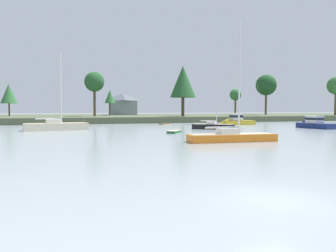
{
  "coord_description": "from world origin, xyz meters",
  "views": [
    {
      "loc": [
        -7.61,
        -10.69,
        3.52
      ],
      "look_at": [
        3.98,
        26.89,
        1.44
      ],
      "focal_mm": 34.72,
      "sensor_mm": 36.0,
      "label": 1
    }
  ],
  "objects_px": {
    "dinghy_green": "(174,132)",
    "dinghy_sand": "(165,124)",
    "cruiser_navy": "(312,125)",
    "cruiser_yellow": "(235,122)",
    "mooring_buoy_white": "(193,126)",
    "sailboat_orange": "(232,139)",
    "sailboat_cream": "(56,128)",
    "mooring_buoy_yellow": "(175,131)",
    "sailboat_black": "(213,128)"
  },
  "relations": [
    {
      "from": "dinghy_green",
      "to": "dinghy_sand",
      "type": "distance_m",
      "value": 24.84
    },
    {
      "from": "cruiser_navy",
      "to": "dinghy_sand",
      "type": "relative_size",
      "value": 2.35
    },
    {
      "from": "dinghy_green",
      "to": "dinghy_sand",
      "type": "relative_size",
      "value": 0.96
    },
    {
      "from": "dinghy_green",
      "to": "cruiser_yellow",
      "type": "distance_m",
      "value": 28.99
    },
    {
      "from": "cruiser_yellow",
      "to": "mooring_buoy_white",
      "type": "distance_m",
      "value": 13.9
    },
    {
      "from": "sailboat_orange",
      "to": "dinghy_green",
      "type": "bearing_deg",
      "value": 98.39
    },
    {
      "from": "sailboat_cream",
      "to": "mooring_buoy_yellow",
      "type": "height_order",
      "value": "sailboat_cream"
    },
    {
      "from": "cruiser_yellow",
      "to": "mooring_buoy_white",
      "type": "bearing_deg",
      "value": -153.95
    },
    {
      "from": "sailboat_black",
      "to": "dinghy_sand",
      "type": "distance_m",
      "value": 17.96
    },
    {
      "from": "sailboat_black",
      "to": "cruiser_yellow",
      "type": "relative_size",
      "value": 1.26
    },
    {
      "from": "dinghy_green",
      "to": "mooring_buoy_yellow",
      "type": "distance_m",
      "value": 3.36
    },
    {
      "from": "dinghy_sand",
      "to": "mooring_buoy_white",
      "type": "xyz_separation_m",
      "value": [
        2.6,
        -10.19,
        -0.04
      ]
    },
    {
      "from": "sailboat_black",
      "to": "dinghy_green",
      "type": "bearing_deg",
      "value": -144.95
    },
    {
      "from": "sailboat_black",
      "to": "cruiser_yellow",
      "type": "height_order",
      "value": "sailboat_black"
    },
    {
      "from": "sailboat_black",
      "to": "mooring_buoy_yellow",
      "type": "bearing_deg",
      "value": -157.49
    },
    {
      "from": "dinghy_green",
      "to": "dinghy_sand",
      "type": "xyz_separation_m",
      "value": [
        5.85,
        24.14,
        -0.0
      ]
    },
    {
      "from": "dinghy_sand",
      "to": "sailboat_black",
      "type": "bearing_deg",
      "value": -79.04
    },
    {
      "from": "dinghy_green",
      "to": "mooring_buoy_yellow",
      "type": "height_order",
      "value": "dinghy_green"
    },
    {
      "from": "sailboat_cream",
      "to": "sailboat_orange",
      "type": "bearing_deg",
      "value": -53.15
    },
    {
      "from": "dinghy_sand",
      "to": "cruiser_yellow",
      "type": "bearing_deg",
      "value": -15.17
    },
    {
      "from": "cruiser_yellow",
      "to": "mooring_buoy_yellow",
      "type": "distance_m",
      "value": 26.01
    },
    {
      "from": "sailboat_cream",
      "to": "dinghy_sand",
      "type": "height_order",
      "value": "sailboat_cream"
    },
    {
      "from": "cruiser_yellow",
      "to": "sailboat_cream",
      "type": "bearing_deg",
      "value": -166.89
    },
    {
      "from": "sailboat_orange",
      "to": "mooring_buoy_yellow",
      "type": "xyz_separation_m",
      "value": [
        -0.85,
        16.86,
        -0.21
      ]
    },
    {
      "from": "sailboat_orange",
      "to": "dinghy_sand",
      "type": "relative_size",
      "value": 3.76
    },
    {
      "from": "sailboat_orange",
      "to": "dinghy_sand",
      "type": "height_order",
      "value": "sailboat_orange"
    },
    {
      "from": "cruiser_navy",
      "to": "sailboat_cream",
      "type": "xyz_separation_m",
      "value": [
        -44.71,
        7.21,
        -0.21
      ]
    },
    {
      "from": "sailboat_cream",
      "to": "dinghy_green",
      "type": "height_order",
      "value": "sailboat_cream"
    },
    {
      "from": "sailboat_cream",
      "to": "cruiser_navy",
      "type": "bearing_deg",
      "value": -9.16
    },
    {
      "from": "cruiser_yellow",
      "to": "mooring_buoy_yellow",
      "type": "relative_size",
      "value": 17.59
    },
    {
      "from": "mooring_buoy_white",
      "to": "dinghy_green",
      "type": "bearing_deg",
      "value": -121.23
    },
    {
      "from": "cruiser_navy",
      "to": "cruiser_yellow",
      "type": "bearing_deg",
      "value": 113.85
    },
    {
      "from": "mooring_buoy_white",
      "to": "sailboat_orange",
      "type": "bearing_deg",
      "value": -103.1
    },
    {
      "from": "sailboat_cream",
      "to": "mooring_buoy_white",
      "type": "xyz_separation_m",
      "value": [
        25.17,
        2.67,
        -0.21
      ]
    },
    {
      "from": "cruiser_navy",
      "to": "cruiser_yellow",
      "type": "height_order",
      "value": "cruiser_yellow"
    },
    {
      "from": "sailboat_black",
      "to": "cruiser_yellow",
      "type": "distance_m",
      "value": 17.88
    },
    {
      "from": "dinghy_green",
      "to": "dinghy_sand",
      "type": "bearing_deg",
      "value": 76.37
    },
    {
      "from": "dinghy_sand",
      "to": "cruiser_navy",
      "type": "bearing_deg",
      "value": -42.18
    },
    {
      "from": "sailboat_black",
      "to": "dinghy_green",
      "type": "distance_m",
      "value": 11.32
    },
    {
      "from": "cruiser_navy",
      "to": "mooring_buoy_yellow",
      "type": "bearing_deg",
      "value": -178.02
    },
    {
      "from": "dinghy_green",
      "to": "mooring_buoy_white",
      "type": "relative_size",
      "value": 6.33
    },
    {
      "from": "mooring_buoy_yellow",
      "to": "mooring_buoy_white",
      "type": "bearing_deg",
      "value": 56.0
    },
    {
      "from": "cruiser_navy",
      "to": "mooring_buoy_yellow",
      "type": "relative_size",
      "value": 17.76
    },
    {
      "from": "sailboat_black",
      "to": "dinghy_sand",
      "type": "xyz_separation_m",
      "value": [
        -3.42,
        17.64,
        -0.11
      ]
    },
    {
      "from": "dinghy_sand",
      "to": "cruiser_yellow",
      "type": "distance_m",
      "value": 15.63
    },
    {
      "from": "sailboat_black",
      "to": "sailboat_cream",
      "type": "bearing_deg",
      "value": 169.58
    },
    {
      "from": "cruiser_yellow",
      "to": "mooring_buoy_white",
      "type": "height_order",
      "value": "cruiser_yellow"
    },
    {
      "from": "sailboat_cream",
      "to": "mooring_buoy_yellow",
      "type": "bearing_deg",
      "value": -24.47
    },
    {
      "from": "sailboat_cream",
      "to": "dinghy_sand",
      "type": "xyz_separation_m",
      "value": [
        22.56,
        12.86,
        -0.17
      ]
    },
    {
      "from": "sailboat_cream",
      "to": "dinghy_green",
      "type": "bearing_deg",
      "value": -34.02
    }
  ]
}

